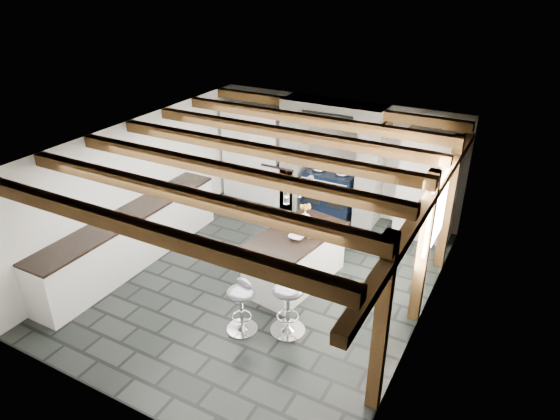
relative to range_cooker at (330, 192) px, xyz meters
The scene contains 6 objects.
ground 2.72m from the range_cooker, 90.00° to the right, with size 6.00×6.00×0.00m, color black.
room_shell 1.52m from the range_cooker, 115.80° to the right, with size 6.00×6.03×6.00m.
range_cooker is the anchor object (origin of this frame).
kitchen_island 2.52m from the range_cooker, 79.02° to the right, with size 1.16×1.86×1.15m.
bar_stool_near 3.74m from the range_cooker, 75.20° to the right, with size 0.49×0.49×0.91m.
bar_stool_far 3.91m from the range_cooker, 84.37° to the right, with size 0.48×0.48×0.81m.
Camera 1 is at (3.47, -5.81, 4.66)m, focal length 32.00 mm.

